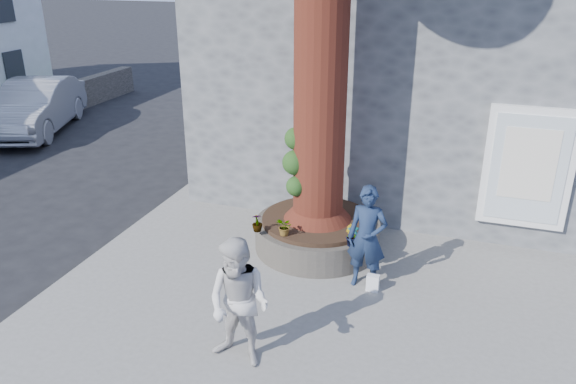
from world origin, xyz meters
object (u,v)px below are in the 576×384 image
(planter, at_px, (317,233))
(man, at_px, (367,238))
(car_silver, at_px, (36,107))
(woman, at_px, (239,303))

(planter, distance_m, man, 1.61)
(car_silver, bearing_deg, woman, -58.93)
(planter, relative_size, man, 1.32)
(planter, height_order, car_silver, car_silver)
(man, relative_size, woman, 0.97)
(planter, bearing_deg, man, -42.51)
(man, distance_m, car_silver, 13.11)
(planter, xyz_separation_m, man, (1.11, -1.01, 0.58))
(woman, bearing_deg, man, 71.86)
(man, bearing_deg, car_silver, 155.02)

